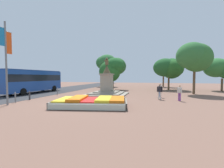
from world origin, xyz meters
name	(u,v)px	position (x,y,z in m)	size (l,w,h in m)	color
ground_plane	(77,103)	(0.00, 0.00, 0.00)	(90.99, 90.99, 0.00)	brown
flower_planter	(91,102)	(1.69, -0.86, 0.30)	(6.04, 4.22, 0.70)	#38281C
statue_monument	(107,87)	(0.73, 6.46, 0.95)	(4.91, 4.91, 4.67)	gray
banner_pole	(6,59)	(-5.04, -2.18, 3.69)	(0.14, 1.25, 6.65)	slate
city_bus	(33,80)	(-9.92, 5.79, 1.83)	(2.71, 9.50, 3.19)	#1E4799
pedestrian_with_handbag	(180,92)	(8.76, 3.60, 0.87)	(0.39, 0.49, 1.53)	#8C4C99
pedestrian_near_planter	(160,89)	(7.14, 5.65, 0.92)	(0.33, 0.55, 1.60)	#264CA5
pedestrian_crossing_plaza	(160,91)	(6.99, 4.09, 0.88)	(0.53, 0.36, 1.55)	beige
kerb_bollard_mid_a	(15,97)	(-5.47, -1.06, 0.49)	(0.12, 0.12, 0.93)	slate
kerb_bollard_mid_b	(30,95)	(-5.49, 0.56, 0.46)	(0.17, 0.17, 0.87)	#2D2D33
kerb_bollard_north	(57,91)	(-5.41, 4.99, 0.47)	(0.12, 0.12, 0.89)	slate
park_tree_far_left	(113,68)	(-0.36, 13.99, 3.76)	(4.58, 4.35, 5.65)	#4C3823
park_tree_behind_statue	(194,57)	(11.48, 10.04, 4.87)	(4.37, 4.11, 6.72)	brown
park_tree_far_right	(106,63)	(-4.28, 22.21, 5.57)	(4.81, 4.65, 7.45)	brown
park_tree_street_side	(223,68)	(17.11, 16.02, 3.64)	(5.30, 4.50, 5.27)	brown
park_tree_mid_canopy	(170,68)	(9.18, 15.94, 3.74)	(4.99, 4.89, 5.51)	brown
park_tree_distant	(164,67)	(8.85, 23.40, 4.33)	(3.89, 2.89, 5.55)	brown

